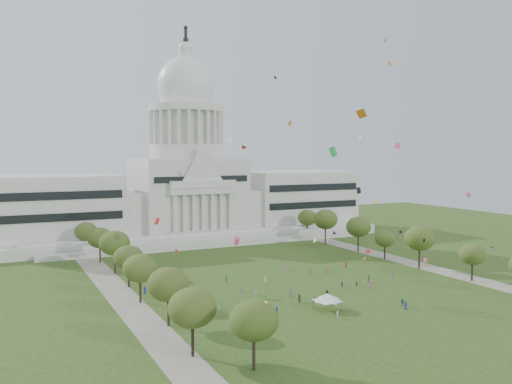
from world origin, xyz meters
The scene contains 32 objects.
ground centered at (0.00, 0.00, 0.00)m, with size 400.00×400.00×0.00m, color #2F4816.
capitol centered at (0.00, 113.59, 22.30)m, with size 160.00×64.50×91.30m.
path_left centered at (-48.00, 30.00, 0.02)m, with size 8.00×160.00×0.04m, color gray.
path_right centered at (48.00, 30.00, 0.02)m, with size 8.00×160.00×0.04m, color gray.
row_tree_l_0 centered at (-45.26, -21.68, 8.95)m, with size 8.85×8.85×12.59m.
row_tree_l_1 centered at (-44.07, -2.96, 8.95)m, with size 8.86×8.86×12.59m.
row_tree_r_1 centered at (46.22, -1.75, 7.66)m, with size 7.58×7.58×10.78m.
row_tree_l_2 centered at (-45.04, 17.30, 8.51)m, with size 8.42×8.42×11.97m.
row_tree_r_2 centered at (44.17, 17.44, 9.66)m, with size 9.55×9.55×13.58m.
row_tree_l_3 centered at (-44.09, 33.92, 8.21)m, with size 8.12×8.12×11.55m.
row_tree_r_3 centered at (44.40, 34.48, 7.08)m, with size 7.01×7.01×9.98m.
row_tree_l_4 centered at (-44.08, 52.42, 9.39)m, with size 9.29×9.29×13.21m.
row_tree_r_4 centered at (44.76, 50.04, 9.29)m, with size 9.19×9.19×13.06m.
row_tree_l_5 centered at (-45.22, 71.01, 8.42)m, with size 8.33×8.33×11.85m.
row_tree_r_5 centered at (43.49, 70.19, 9.93)m, with size 9.82×9.82×13.96m.
row_tree_l_6 centered at (-46.87, 89.14, 8.27)m, with size 8.19×8.19×11.64m.
row_tree_r_6 centered at (45.96, 88.13, 8.51)m, with size 8.42×8.42×11.97m.
near_tree_0 centered at (-38.00, -32.00, 8.56)m, with size 8.47×8.47×12.04m.
event_tent centered at (-7.37, -7.99, 3.12)m, with size 7.52×7.52×4.02m.
person_0 centered at (28.02, 11.00, 0.80)m, with size 0.78×0.51×1.60m, color #994C8C.
person_2 centered at (18.55, 9.68, 1.00)m, with size 0.98×0.60×2.01m, color #33723F.
person_3 centered at (16.54, 5.93, 0.75)m, with size 0.97×0.50×1.50m, color olive.
person_4 centered at (7.85, 7.76, 1.01)m, with size 1.19×0.65×2.02m, color #994C8C.
person_5 centered at (-0.42, 2.52, 0.79)m, with size 1.47×0.58×1.59m, color #26262B.
person_6 centered at (9.60, -15.44, 0.94)m, with size 0.91×0.60×1.87m, color navy.
person_7 centered at (-8.73, -14.14, 0.85)m, with size 0.62×0.45×1.69m, color silver.
person_8 centered at (-16.68, 11.23, 0.85)m, with size 0.83×0.51×1.70m, color silver.
person_9 centered at (13.09, 4.20, 0.79)m, with size 1.02×0.53×1.59m, color olive.
person_10 centered at (12.21, 7.11, 0.82)m, with size 0.96×0.52×1.63m, color #4C4C51.
person_11 centered at (10.78, -13.05, 0.92)m, with size 1.70×0.67×1.84m, color #33723F.
distant_crowd centered at (-13.20, 14.25, 0.88)m, with size 66.60×39.82×1.93m.
kite_swarm centered at (-0.48, 7.47, 27.43)m, with size 83.11×93.29×62.98m.
Camera 1 is at (-76.74, -112.17, 36.64)m, focal length 38.00 mm.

